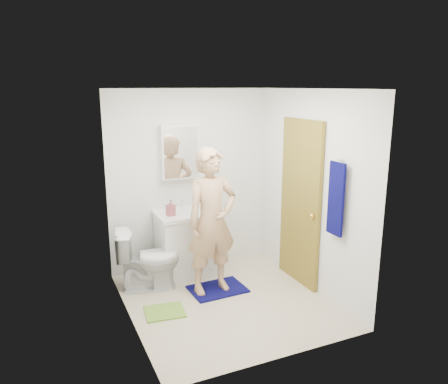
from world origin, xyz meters
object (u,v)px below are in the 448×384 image
at_px(soap_dispenser, 171,208).
at_px(man, 212,221).
at_px(toilet, 148,259).
at_px(vanity_cabinet, 187,245).
at_px(towel, 336,199).
at_px(toothbrush_cup, 205,204).
at_px(medicine_cabinet, 180,152).

height_order(soap_dispenser, man, man).
bearing_deg(toilet, man, -107.89).
bearing_deg(vanity_cabinet, toilet, -158.83).
xyz_separation_m(towel, soap_dispenser, (-1.41, 1.41, -0.30)).
bearing_deg(toothbrush_cup, vanity_cabinet, -160.17).
bearing_deg(toilet, vanity_cabinet, -56.52).
xyz_separation_m(soap_dispenser, toothbrush_cup, (0.53, 0.18, -0.06)).
bearing_deg(toothbrush_cup, toilet, -159.28).
bearing_deg(man, soap_dispenser, 115.53).
distance_m(soap_dispenser, man, 0.64).
xyz_separation_m(vanity_cabinet, toothbrush_cup, (0.30, 0.11, 0.50)).
relative_size(toilet, soap_dispenser, 3.72).
height_order(vanity_cabinet, toothbrush_cup, toothbrush_cup).
distance_m(towel, man, 1.43).
relative_size(towel, man, 0.46).
distance_m(towel, toothbrush_cup, 1.85).
height_order(medicine_cabinet, toothbrush_cup, medicine_cabinet).
distance_m(vanity_cabinet, man, 0.80).
bearing_deg(toilet, toothbrush_cup, -56.97).
bearing_deg(toothbrush_cup, soap_dispenser, -161.33).
xyz_separation_m(towel, man, (-1.09, 0.86, -0.36)).
height_order(towel, man, man).
bearing_deg(towel, soap_dispenser, 135.04).
xyz_separation_m(soap_dispenser, man, (0.33, -0.55, -0.06)).
relative_size(medicine_cabinet, man, 0.40).
relative_size(medicine_cabinet, towel, 0.87).
distance_m(vanity_cabinet, toothbrush_cup, 0.59).
bearing_deg(soap_dispenser, towel, -44.96).
bearing_deg(towel, medicine_cabinet, 124.61).
relative_size(vanity_cabinet, medicine_cabinet, 1.14).
distance_m(vanity_cabinet, medicine_cabinet, 1.22).
bearing_deg(vanity_cabinet, soap_dispenser, -162.85).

